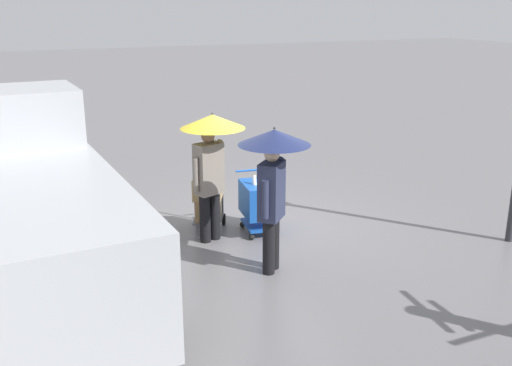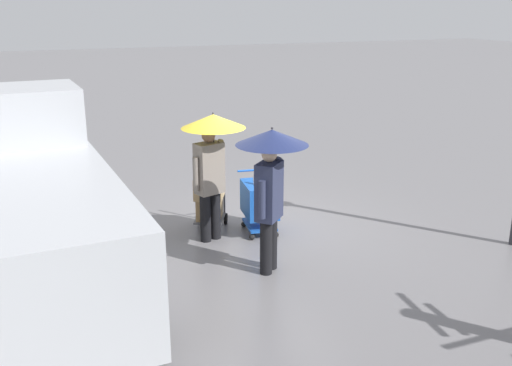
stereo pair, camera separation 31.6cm
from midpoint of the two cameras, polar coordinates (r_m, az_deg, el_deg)
The scene contains 7 objects.
ground_plane at distance 10.26m, azimuth -0.25°, elevation -4.57°, with size 90.00×90.00×0.00m, color slate.
slush_patch_under_van at distance 8.25m, azimuth -20.58°, elevation -11.42°, with size 2.39×2.39×0.01m, color #999BA0.
cargo_van_parked_right at distance 8.17m, azimuth -21.84°, elevation -2.81°, with size 2.35×5.41×2.60m.
shopping_cart_vendor at distance 9.96m, azimuth -0.67°, elevation -1.76°, with size 0.67×0.89×1.04m.
hand_dolly_boxes at distance 10.10m, azimuth -5.60°, elevation -1.56°, with size 0.77×0.85×1.32m.
pedestrian_pink_side at distance 9.42m, azimuth -5.38°, elevation 3.48°, with size 1.04×1.04×2.15m.
pedestrian_black_side at distance 8.26m, azimuth 0.57°, elevation 1.61°, with size 1.04×1.04×2.15m.
Camera 1 is at (4.10, 8.62, 3.79)m, focal length 41.02 mm.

